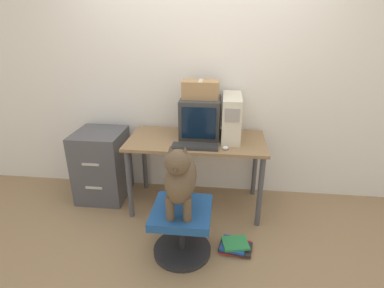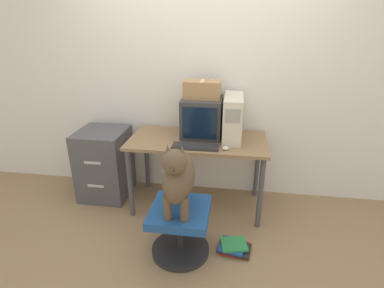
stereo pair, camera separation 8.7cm
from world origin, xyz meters
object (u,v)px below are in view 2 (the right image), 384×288
(pc_tower, at_px, (233,118))
(filing_cabinet, at_px, (105,164))
(dog, at_px, (178,176))
(cardboard_box, at_px, (202,89))
(book_stack_floor, at_px, (234,247))
(crt_monitor, at_px, (202,117))
(keyboard, at_px, (195,146))
(office_chair, at_px, (180,227))

(pc_tower, xyz_separation_m, filing_cabinet, (-1.37, -0.01, -0.59))
(pc_tower, relative_size, dog, 0.82)
(filing_cabinet, bearing_deg, cardboard_box, 2.51)
(filing_cabinet, xyz_separation_m, book_stack_floor, (1.44, -0.72, -0.34))
(pc_tower, distance_m, book_stack_floor, 1.18)
(filing_cabinet, bearing_deg, book_stack_floor, -26.47)
(crt_monitor, bearing_deg, filing_cabinet, -177.69)
(cardboard_box, bearing_deg, book_stack_floor, -63.80)
(pc_tower, xyz_separation_m, book_stack_floor, (0.07, -0.73, -0.93))
(crt_monitor, bearing_deg, pc_tower, -5.88)
(keyboard, relative_size, filing_cabinet, 0.56)
(book_stack_floor, bearing_deg, crt_monitor, 116.31)
(keyboard, relative_size, cardboard_box, 1.22)
(book_stack_floor, bearing_deg, pc_tower, 95.53)
(keyboard, relative_size, office_chair, 0.87)
(filing_cabinet, distance_m, cardboard_box, 1.36)
(crt_monitor, distance_m, book_stack_floor, 1.24)
(crt_monitor, distance_m, cardboard_box, 0.28)
(office_chair, height_order, book_stack_floor, office_chair)
(office_chair, relative_size, filing_cabinet, 0.64)
(filing_cabinet, bearing_deg, dog, -39.89)
(dog, distance_m, book_stack_floor, 0.85)
(crt_monitor, xyz_separation_m, filing_cabinet, (-1.06, -0.04, -0.57))
(office_chair, distance_m, book_stack_floor, 0.51)
(cardboard_box, bearing_deg, keyboard, -93.49)
(cardboard_box, bearing_deg, crt_monitor, -90.00)
(pc_tower, height_order, keyboard, pc_tower)
(dog, xyz_separation_m, filing_cabinet, (-0.99, 0.83, -0.37))
(crt_monitor, height_order, filing_cabinet, crt_monitor)
(keyboard, xyz_separation_m, dog, (-0.05, -0.54, -0.02))
(dog, relative_size, book_stack_floor, 2.00)
(office_chair, bearing_deg, dog, -90.00)
(pc_tower, bearing_deg, book_stack_floor, -84.47)
(keyboard, bearing_deg, pc_tower, 42.23)
(crt_monitor, bearing_deg, dog, -94.85)
(crt_monitor, relative_size, dog, 0.66)
(office_chair, xyz_separation_m, cardboard_box, (0.07, 0.84, 0.97))
(dog, bearing_deg, book_stack_floor, 13.80)
(pc_tower, xyz_separation_m, dog, (-0.38, -0.84, -0.22))
(book_stack_floor, bearing_deg, keyboard, 132.43)
(cardboard_box, bearing_deg, office_chair, -95.01)
(crt_monitor, height_order, pc_tower, pc_tower)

